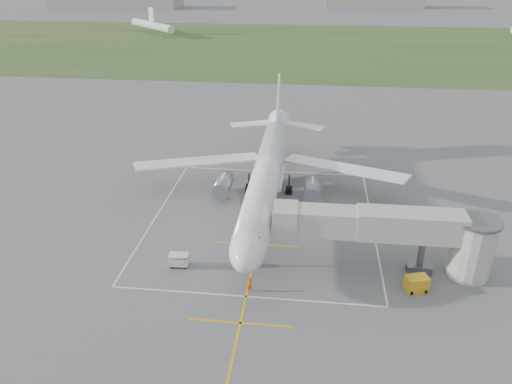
# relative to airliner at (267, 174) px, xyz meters

# --- Properties ---
(ground) EXTENTS (700.00, 700.00, 0.00)m
(ground) POSITION_rel_airliner_xyz_m (0.00, -0.75, -4.39)
(ground) COLOR #515153
(ground) RESTS_ON ground
(grass_strip) EXTENTS (700.00, 120.00, 0.02)m
(grass_strip) POSITION_rel_airliner_xyz_m (0.00, 129.25, -4.38)
(grass_strip) COLOR #314920
(grass_strip) RESTS_ON ground
(apron_markings) EXTENTS (28.20, 60.00, 0.01)m
(apron_markings) POSITION_rel_airliner_xyz_m (0.00, -6.57, -4.38)
(apron_markings) COLOR orange
(apron_markings) RESTS_ON ground
(airliner) EXTENTS (38.93, 46.75, 13.52)m
(airliner) POSITION_rel_airliner_xyz_m (0.00, 0.00, 0.00)
(airliner) COLOR silver
(airliner) RESTS_ON ground
(jet_bridge) EXTENTS (23.40, 5.00, 7.20)m
(jet_bridge) POSITION_rel_airliner_xyz_m (15.72, -14.25, 0.35)
(jet_bridge) COLOR #A4A194
(jet_bridge) RESTS_ON ground
(gpu_unit) EXTENTS (2.51, 2.04, 1.65)m
(gpu_unit) POSITION_rel_airliner_xyz_m (17.14, -17.69, -3.58)
(gpu_unit) COLOR gold
(gpu_unit) RESTS_ON ground
(baggage_cart) EXTENTS (2.20, 1.38, 1.49)m
(baggage_cart) POSITION_rel_airliner_xyz_m (-8.07, -16.24, -3.63)
(baggage_cart) COLOR silver
(baggage_cart) RESTS_ON ground
(ramp_worker_nose) EXTENTS (0.62, 0.44, 1.59)m
(ramp_worker_nose) POSITION_rel_airliner_xyz_m (0.22, -19.80, -3.60)
(ramp_worker_nose) COLOR #FF5208
(ramp_worker_nose) RESTS_ON ground
(ramp_worker_wing) EXTENTS (0.93, 0.96, 1.57)m
(ramp_worker_wing) POSITION_rel_airliner_xyz_m (-5.57, 0.88, -3.61)
(ramp_worker_wing) COLOR orange
(ramp_worker_wing) RESTS_ON ground
(distant_hangars) EXTENTS (345.00, 49.00, 12.00)m
(distant_hangars) POSITION_rel_airliner_xyz_m (-16.15, 264.44, 0.78)
(distant_hangars) COLOR gray
(distant_hangars) RESTS_ON ground
(distant_aircraft) EXTENTS (184.41, 39.47, 8.85)m
(distant_aircraft) POSITION_rel_airliner_xyz_m (16.14, 159.24, -0.80)
(distant_aircraft) COLOR silver
(distant_aircraft) RESTS_ON ground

